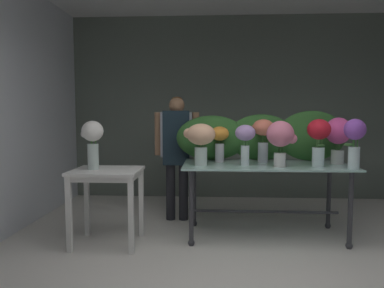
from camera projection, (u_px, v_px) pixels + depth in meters
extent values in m
plane|color=silver|center=(236.00, 231.00, 4.14)|extent=(7.75, 7.75, 0.00)
cube|color=slate|center=(230.00, 108.00, 5.77)|extent=(5.24, 0.12, 2.95)
cube|color=silver|center=(15.00, 106.00, 4.16)|extent=(0.12, 3.64, 2.95)
cube|color=#A5D2C9|center=(266.00, 165.00, 3.89)|extent=(1.82, 0.85, 0.02)
cylinder|color=#38383D|center=(191.00, 208.00, 3.65)|extent=(0.05, 0.05, 0.80)
sphere|color=#38383D|center=(191.00, 243.00, 3.68)|extent=(0.07, 0.07, 0.07)
cylinder|color=#38383D|center=(350.00, 210.00, 3.56)|extent=(0.05, 0.05, 0.80)
sphere|color=#38383D|center=(349.00, 246.00, 3.59)|extent=(0.07, 0.07, 0.07)
cylinder|color=#38383D|center=(194.00, 194.00, 4.30)|extent=(0.05, 0.05, 0.80)
sphere|color=#38383D|center=(194.00, 223.00, 4.33)|extent=(0.07, 0.07, 0.07)
cylinder|color=#38383D|center=(329.00, 195.00, 4.21)|extent=(0.05, 0.05, 0.80)
sphere|color=#38383D|center=(328.00, 226.00, 4.24)|extent=(0.07, 0.07, 0.07)
cylinder|color=#38383D|center=(265.00, 212.00, 3.94)|extent=(1.62, 0.03, 0.03)
cube|color=white|center=(107.00, 171.00, 3.66)|extent=(0.70, 0.59, 0.03)
cube|color=white|center=(107.00, 175.00, 3.67)|extent=(0.64, 0.53, 0.06)
cube|color=white|center=(69.00, 215.00, 3.46)|extent=(0.05, 0.05, 0.77)
cube|color=white|center=(131.00, 216.00, 3.43)|extent=(0.05, 0.05, 0.77)
cube|color=white|center=(87.00, 202.00, 3.97)|extent=(0.05, 0.05, 0.77)
cube|color=white|center=(141.00, 203.00, 3.93)|extent=(0.05, 0.05, 0.77)
cylinder|color=#232328|center=(171.00, 188.00, 4.56)|extent=(0.12, 0.12, 0.83)
cylinder|color=#232328|center=(183.00, 188.00, 4.55)|extent=(0.12, 0.12, 0.83)
cube|color=#999EA8|center=(177.00, 134.00, 4.50)|extent=(0.39, 0.22, 0.57)
cube|color=#192833|center=(176.00, 138.00, 4.39)|extent=(0.34, 0.02, 0.69)
cylinder|color=#936B4C|center=(158.00, 134.00, 4.51)|extent=(0.09, 0.09, 0.55)
cylinder|color=#936B4C|center=(196.00, 134.00, 4.49)|extent=(0.09, 0.09, 0.55)
sphere|color=#936B4C|center=(177.00, 105.00, 4.47)|extent=(0.20, 0.20, 0.20)
ellipsoid|color=brown|center=(177.00, 100.00, 4.48)|extent=(0.15, 0.15, 0.09)
ellipsoid|color=#2D6028|center=(212.00, 138.00, 4.21)|extent=(0.85, 0.31, 0.53)
ellipsoid|color=#2D6028|center=(261.00, 137.00, 4.18)|extent=(0.80, 0.25, 0.55)
ellipsoid|color=#2D6028|center=(311.00, 136.00, 4.14)|extent=(0.81, 0.23, 0.59)
cylinder|color=silver|center=(245.00, 155.00, 3.76)|extent=(0.09, 0.09, 0.22)
cylinder|color=#9EBCB2|center=(245.00, 161.00, 3.77)|extent=(0.08, 0.08, 0.09)
cylinder|color=#477F3D|center=(247.00, 151.00, 3.75)|extent=(0.01, 0.01, 0.29)
cylinder|color=#477F3D|center=(244.00, 151.00, 3.77)|extent=(0.01, 0.01, 0.29)
cylinder|color=#477F3D|center=(244.00, 151.00, 3.74)|extent=(0.01, 0.01, 0.29)
ellipsoid|color=#B28ED1|center=(245.00, 133.00, 3.74)|extent=(0.22, 0.22, 0.17)
sphere|color=#B28ED1|center=(253.00, 131.00, 3.75)|extent=(0.05, 0.05, 0.05)
cylinder|color=silver|center=(263.00, 152.00, 4.02)|extent=(0.12, 0.12, 0.23)
cylinder|color=#9EBCB2|center=(263.00, 158.00, 4.02)|extent=(0.11, 0.11, 0.10)
cylinder|color=#2D6028|center=(265.00, 147.00, 4.01)|extent=(0.01, 0.01, 0.33)
cylinder|color=#2D6028|center=(262.00, 147.00, 4.04)|extent=(0.01, 0.01, 0.33)
cylinder|color=#2D6028|center=(262.00, 147.00, 3.99)|extent=(0.01, 0.01, 0.33)
ellipsoid|color=#EF7A60|center=(263.00, 127.00, 3.99)|extent=(0.24, 0.24, 0.19)
sphere|color=#EF7A60|center=(254.00, 127.00, 4.00)|extent=(0.06, 0.06, 0.06)
sphere|color=#EF7A60|center=(269.00, 131.00, 4.01)|extent=(0.10, 0.10, 0.10)
cylinder|color=silver|center=(318.00, 157.00, 3.68)|extent=(0.13, 0.13, 0.20)
cylinder|color=#9EBCB2|center=(318.00, 162.00, 3.69)|extent=(0.12, 0.12, 0.09)
cylinder|color=#477F3D|center=(321.00, 151.00, 3.68)|extent=(0.01, 0.01, 0.32)
cylinder|color=#477F3D|center=(317.00, 150.00, 3.69)|extent=(0.01, 0.01, 0.32)
cylinder|color=#477F3D|center=(318.00, 151.00, 3.66)|extent=(0.01, 0.01, 0.32)
ellipsoid|color=red|center=(319.00, 129.00, 3.66)|extent=(0.24, 0.24, 0.21)
sphere|color=red|center=(326.00, 127.00, 3.64)|extent=(0.08, 0.08, 0.08)
ellipsoid|color=#387033|center=(321.00, 146.00, 3.65)|extent=(0.11, 0.08, 0.03)
cylinder|color=silver|center=(220.00, 153.00, 4.03)|extent=(0.10, 0.10, 0.21)
cylinder|color=#9EBCB2|center=(220.00, 158.00, 4.04)|extent=(0.10, 0.10, 0.09)
cylinder|color=#2D6028|center=(222.00, 149.00, 4.03)|extent=(0.01, 0.01, 0.27)
cylinder|color=#2D6028|center=(219.00, 149.00, 4.05)|extent=(0.01, 0.01, 0.27)
cylinder|color=#2D6028|center=(219.00, 150.00, 4.02)|extent=(0.01, 0.01, 0.27)
ellipsoid|color=orange|center=(220.00, 134.00, 4.01)|extent=(0.21, 0.21, 0.16)
sphere|color=orange|center=(215.00, 136.00, 4.04)|extent=(0.07, 0.07, 0.07)
cylinder|color=silver|center=(280.00, 160.00, 3.67)|extent=(0.12, 0.12, 0.15)
cylinder|color=#9EBCB2|center=(280.00, 164.00, 3.67)|extent=(0.11, 0.11, 0.06)
cylinder|color=#2D6028|center=(282.00, 154.00, 3.67)|extent=(0.01, 0.01, 0.25)
cylinder|color=#2D6028|center=(280.00, 153.00, 3.69)|extent=(0.01, 0.01, 0.25)
cylinder|color=#2D6028|center=(278.00, 154.00, 3.66)|extent=(0.01, 0.01, 0.25)
cylinder|color=#2D6028|center=(280.00, 154.00, 3.64)|extent=(0.01, 0.01, 0.25)
ellipsoid|color=pink|center=(280.00, 134.00, 3.65)|extent=(0.28, 0.28, 0.27)
sphere|color=pink|center=(273.00, 135.00, 3.64)|extent=(0.10, 0.10, 0.10)
sphere|color=pink|center=(292.00, 139.00, 3.65)|extent=(0.11, 0.11, 0.11)
cylinder|color=silver|center=(201.00, 156.00, 3.76)|extent=(0.14, 0.14, 0.20)
cylinder|color=#9EBCB2|center=(201.00, 161.00, 3.77)|extent=(0.12, 0.12, 0.08)
cylinder|color=#477F3D|center=(203.00, 153.00, 3.76)|extent=(0.01, 0.01, 0.26)
cylinder|color=#477F3D|center=(201.00, 152.00, 3.79)|extent=(0.01, 0.01, 0.26)
cylinder|color=#477F3D|center=(198.00, 153.00, 3.76)|extent=(0.01, 0.01, 0.26)
cylinder|color=#477F3D|center=(200.00, 153.00, 3.74)|extent=(0.01, 0.01, 0.26)
ellipsoid|color=#F4B78E|center=(201.00, 134.00, 3.74)|extent=(0.31, 0.31, 0.23)
sphere|color=#F4B78E|center=(188.00, 133.00, 3.78)|extent=(0.11, 0.11, 0.11)
cylinder|color=silver|center=(337.00, 157.00, 3.87)|extent=(0.14, 0.14, 0.16)
cylinder|color=#9EBCB2|center=(337.00, 161.00, 3.88)|extent=(0.13, 0.13, 0.07)
cylinder|color=#387033|center=(339.00, 151.00, 3.86)|extent=(0.01, 0.01, 0.27)
cylinder|color=#387033|center=(337.00, 151.00, 3.89)|extent=(0.01, 0.01, 0.27)
cylinder|color=#387033|center=(336.00, 151.00, 3.87)|extent=(0.01, 0.01, 0.27)
cylinder|color=#387033|center=(339.00, 151.00, 3.85)|extent=(0.01, 0.01, 0.27)
ellipsoid|color=#E54C9E|center=(338.00, 131.00, 3.85)|extent=(0.28, 0.28, 0.29)
cylinder|color=silver|center=(354.00, 158.00, 3.52)|extent=(0.11, 0.11, 0.22)
cylinder|color=#9EBCB2|center=(354.00, 164.00, 3.52)|extent=(0.10, 0.10, 0.09)
cylinder|color=#387033|center=(357.00, 152.00, 3.50)|extent=(0.01, 0.01, 0.33)
cylinder|color=#387033|center=(353.00, 152.00, 3.53)|extent=(0.01, 0.01, 0.33)
cylinder|color=#387033|center=(354.00, 152.00, 3.50)|extent=(0.01, 0.01, 0.33)
ellipsoid|color=purple|center=(355.00, 129.00, 3.49)|extent=(0.21, 0.21, 0.21)
sphere|color=purple|center=(350.00, 130.00, 3.49)|extent=(0.08, 0.08, 0.08)
sphere|color=purple|center=(362.00, 132.00, 3.49)|extent=(0.07, 0.07, 0.07)
ellipsoid|color=#477F3D|center=(349.00, 145.00, 3.54)|extent=(0.10, 0.05, 0.03)
cylinder|color=silver|center=(93.00, 156.00, 3.66)|extent=(0.11, 0.11, 0.27)
cylinder|color=#9EBCB2|center=(93.00, 164.00, 3.67)|extent=(0.11, 0.11, 0.11)
cylinder|color=#477F3D|center=(96.00, 153.00, 3.65)|extent=(0.01, 0.01, 0.33)
cylinder|color=#477F3D|center=(92.00, 153.00, 3.67)|extent=(0.01, 0.01, 0.33)
cylinder|color=#477F3D|center=(92.00, 153.00, 3.64)|extent=(0.01, 0.01, 0.33)
ellipsoid|color=white|center=(93.00, 131.00, 3.64)|extent=(0.22, 0.22, 0.21)
sphere|color=white|center=(84.00, 134.00, 3.62)|extent=(0.07, 0.07, 0.07)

